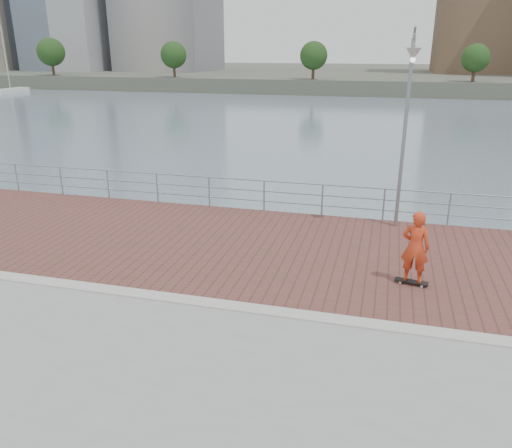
# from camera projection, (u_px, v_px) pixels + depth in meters

# --- Properties ---
(water) EXTENTS (400.00, 400.00, 0.00)m
(water) POSITION_uv_depth(u_px,v_px,m) (234.00, 382.00, 11.81)
(water) COLOR slate
(water) RESTS_ON ground
(brick_lane) EXTENTS (40.00, 6.80, 0.02)m
(brick_lane) POSITION_uv_depth(u_px,v_px,m) (270.00, 248.00, 14.42)
(brick_lane) COLOR brown
(brick_lane) RESTS_ON seawall
(curb) EXTENTS (40.00, 0.40, 0.06)m
(curb) POSITION_uv_depth(u_px,v_px,m) (233.00, 306.00, 11.13)
(curb) COLOR #B7B5AD
(curb) RESTS_ON seawall
(far_shore) EXTENTS (320.00, 95.00, 2.50)m
(far_shore) POSITION_uv_depth(u_px,v_px,m) (381.00, 75.00, 123.03)
(far_shore) COLOR #4C5142
(far_shore) RESTS_ON ground
(guardrail) EXTENTS (39.06, 0.06, 1.13)m
(guardrail) POSITION_uv_depth(u_px,v_px,m) (293.00, 194.00, 17.29)
(guardrail) COLOR #8C9EA8
(guardrail) RESTS_ON brick_lane
(street_lamp) EXTENTS (0.42, 1.23, 5.78)m
(street_lamp) POSITION_uv_depth(u_px,v_px,m) (408.00, 98.00, 14.46)
(street_lamp) COLOR gray
(street_lamp) RESTS_ON brick_lane
(skateboard) EXTENTS (0.82, 0.32, 0.09)m
(skateboard) POSITION_uv_depth(u_px,v_px,m) (411.00, 282.00, 12.18)
(skateboard) COLOR black
(skateboard) RESTS_ON brick_lane
(skateboarder) EXTENTS (0.71, 0.52, 1.79)m
(skateboarder) POSITION_uv_depth(u_px,v_px,m) (415.00, 247.00, 11.87)
(skateboarder) COLOR red
(skateboarder) RESTS_ON skateboard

